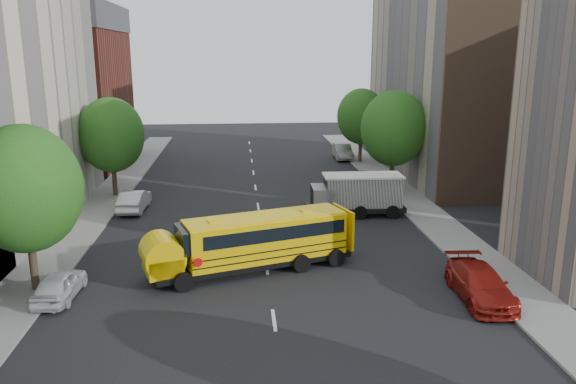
{
  "coord_description": "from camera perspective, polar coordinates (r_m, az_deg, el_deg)",
  "views": [
    {
      "loc": [
        -1.32,
        -29.55,
        10.94
      ],
      "look_at": [
        1.48,
        2.0,
        3.05
      ],
      "focal_mm": 35.0,
      "sensor_mm": 36.0,
      "label": 1
    }
  ],
  "objects": [
    {
      "name": "ground",
      "position": [
        31.54,
        -2.37,
        -6.32
      ],
      "size": [
        120.0,
        120.0,
        0.0
      ],
      "primitive_type": "plane",
      "color": "black",
      "rests_on": "ground"
    },
    {
      "name": "sidewalk_left",
      "position": [
        37.62,
        -20.58,
        -3.75
      ],
      "size": [
        3.0,
        80.0,
        0.12
      ],
      "primitive_type": "cube",
      "color": "slate",
      "rests_on": "ground"
    },
    {
      "name": "sidewalk_right",
      "position": [
        38.42,
        14.66,
        -2.93
      ],
      "size": [
        3.0,
        80.0,
        0.12
      ],
      "primitive_type": "cube",
      "color": "slate",
      "rests_on": "ground"
    },
    {
      "name": "lane_markings",
      "position": [
        41.05,
        -3.05,
        -1.48
      ],
      "size": [
        0.15,
        64.0,
        0.01
      ],
      "primitive_type": "cube",
      "color": "silver",
      "rests_on": "ground"
    },
    {
      "name": "building_left_redbrick",
      "position": [
        60.08,
        -21.45,
        8.79
      ],
      "size": [
        10.0,
        15.0,
        13.0
      ],
      "primitive_type": "cube",
      "color": "maroon",
      "rests_on": "ground"
    },
    {
      "name": "building_right_far",
      "position": [
        53.22,
        16.54,
        11.33
      ],
      "size": [
        10.0,
        22.0,
        18.0
      ],
      "primitive_type": "cube",
      "color": "tan",
      "rests_on": "ground"
    },
    {
      "name": "building_right_sidewall",
      "position": [
        43.17,
        21.9,
        10.42
      ],
      "size": [
        10.1,
        0.3,
        18.0
      ],
      "primitive_type": "cube",
      "color": "brown",
      "rests_on": "ground"
    },
    {
      "name": "street_tree_1",
      "position": [
        27.97,
        -25.18,
        0.27
      ],
      "size": [
        5.12,
        5.12,
        7.9
      ],
      "color": "#38281C",
      "rests_on": "ground"
    },
    {
      "name": "street_tree_2",
      "position": [
        45.03,
        -17.53,
        5.54
      ],
      "size": [
        4.99,
        4.99,
        7.71
      ],
      "color": "#38281C",
      "rests_on": "ground"
    },
    {
      "name": "street_tree_4",
      "position": [
        45.64,
        10.7,
        6.36
      ],
      "size": [
        5.25,
        5.25,
        8.1
      ],
      "color": "#38281C",
      "rests_on": "ground"
    },
    {
      "name": "street_tree_5",
      "position": [
        57.24,
        7.45,
        7.61
      ],
      "size": [
        4.86,
        4.86,
        7.51
      ],
      "color": "#38281C",
      "rests_on": "ground"
    },
    {
      "name": "school_bus",
      "position": [
        28.78,
        -3.81,
        -4.93
      ],
      "size": [
        10.52,
        5.45,
        2.92
      ],
      "rotation": [
        0.0,
        0.0,
        0.32
      ],
      "color": "black",
      "rests_on": "ground"
    },
    {
      "name": "safari_truck",
      "position": [
        38.77,
        6.93,
        -0.19
      ],
      "size": [
        6.75,
        2.64,
        2.86
      ],
      "rotation": [
        0.0,
        0.0,
        -0.02
      ],
      "color": "black",
      "rests_on": "ground"
    },
    {
      "name": "parked_car_0",
      "position": [
        27.89,
        -22.21,
        -8.72
      ],
      "size": [
        1.76,
        3.98,
        1.33
      ],
      "primitive_type": "imported",
      "rotation": [
        0.0,
        0.0,
        3.09
      ],
      "color": "silver",
      "rests_on": "ground"
    },
    {
      "name": "parked_car_1",
      "position": [
        41.3,
        -15.35,
        -0.81
      ],
      "size": [
        1.79,
        4.59,
        1.49
      ],
      "primitive_type": "imported",
      "rotation": [
        0.0,
        0.0,
        3.1
      ],
      "color": "silver",
      "rests_on": "ground"
    },
    {
      "name": "parked_car_3",
      "position": [
        27.21,
        18.94,
        -8.82
      ],
      "size": [
        2.32,
        5.22,
        1.49
      ],
      "primitive_type": "imported",
      "rotation": [
        0.0,
        0.0,
        -0.05
      ],
      "color": "maroon",
      "rests_on": "ground"
    },
    {
      "name": "parked_car_4",
      "position": [
        46.74,
        7.56,
        1.23
      ],
      "size": [
        1.98,
        4.31,
        1.43
      ],
      "primitive_type": "imported",
      "rotation": [
        0.0,
        0.0,
        0.07
      ],
      "color": "#303555",
      "rests_on": "ground"
    },
    {
      "name": "parked_car_5",
      "position": [
        59.67,
        5.56,
        4.12
      ],
      "size": [
        1.78,
        4.83,
        1.58
      ],
      "primitive_type": "imported",
      "rotation": [
        0.0,
        0.0,
        -0.02
      ],
      "color": "gray",
      "rests_on": "ground"
    }
  ]
}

